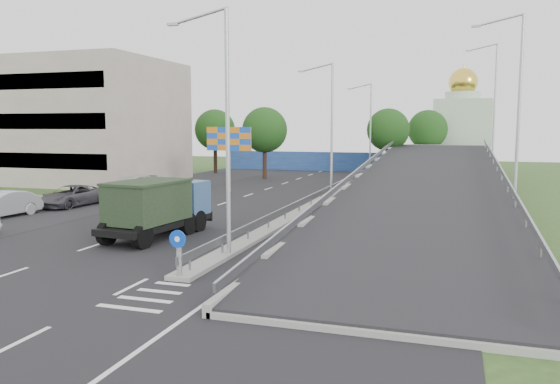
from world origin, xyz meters
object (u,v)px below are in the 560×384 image
at_px(lamp_post_far, 369,124).
at_px(dump_truck, 158,205).
at_px(sign_bollard, 179,253).
at_px(lamp_post_mid, 329,123).
at_px(lamp_post_near, 223,119).
at_px(parked_car_c, 71,196).
at_px(billboard, 229,143).
at_px(church, 461,129).
at_px(parked_car_d, 136,186).
at_px(parked_car_b, 0,204).
at_px(parked_car_e, 134,185).

height_order(lamp_post_far, dump_truck, lamp_post_far).
relative_size(sign_bollard, lamp_post_mid, 0.17).
height_order(lamp_post_near, parked_car_c, lamp_post_near).
bearing_deg(lamp_post_mid, billboard, 167.62).
relative_size(church, billboard, 2.51).
relative_size(parked_car_c, parked_car_d, 1.06).
xyz_separation_m(dump_truck, parked_car_d, (-10.66, 14.77, -0.89)).
xyz_separation_m(lamp_post_far, church, (9.89, 14.00, -0.50)).
bearing_deg(lamp_post_far, lamp_post_mid, -90.00).
xyz_separation_m(billboard, parked_car_d, (-6.42, -4.25, -3.47)).
bearing_deg(lamp_post_near, parked_car_b, 162.85).
distance_m(lamp_post_far, church, 17.15).
xyz_separation_m(lamp_post_mid, church, (9.89, 34.00, -0.50)).
bearing_deg(parked_car_c, church, 62.22).
bearing_deg(parked_car_c, parked_car_d, 88.38).
height_order(parked_car_c, parked_car_d, parked_car_c).
xyz_separation_m(lamp_post_mid, dump_truck, (-4.87, -17.03, -4.20)).
relative_size(sign_bollard, lamp_post_near, 0.17).
bearing_deg(lamp_post_near, lamp_post_far, 90.00).
bearing_deg(lamp_post_near, lamp_post_mid, 90.00).
distance_m(lamp_post_far, dump_truck, 37.58).
height_order(lamp_post_near, parked_car_e, lamp_post_near).
bearing_deg(parked_car_e, sign_bollard, -44.16).
bearing_deg(church, parked_car_b, -118.94).
height_order(lamp_post_near, dump_truck, lamp_post_near).
relative_size(lamp_post_mid, parked_car_b, 2.04).
height_order(church, parked_car_b, church).
xyz_separation_m(lamp_post_far, billboard, (-9.11, -18.00, -1.62)).
distance_m(lamp_post_mid, parked_car_d, 16.50).
bearing_deg(billboard, sign_bollard, -70.79).
distance_m(lamp_post_near, billboard, 23.87).
relative_size(lamp_post_near, parked_car_c, 1.92).
distance_m(church, parked_car_e, 44.77).
relative_size(lamp_post_near, church, 0.73).
bearing_deg(sign_bollard, parked_car_e, 126.00).
bearing_deg(parked_car_b, lamp_post_mid, 47.70).
xyz_separation_m(lamp_post_far, parked_car_b, (-17.05, -34.74, -4.99)).
height_order(parked_car_b, parked_car_c, parked_car_b).
distance_m(sign_bollard, church, 58.84).
xyz_separation_m(lamp_post_far, parked_car_c, (-16.13, -29.45, -5.08)).
distance_m(parked_car_b, parked_car_c, 5.37).
relative_size(sign_bollard, church, 0.12).
distance_m(sign_bollard, parked_car_e, 26.28).
bearing_deg(billboard, church, 59.30).
distance_m(church, parked_car_b, 55.87).
bearing_deg(parked_car_c, lamp_post_far, 64.43).
height_order(sign_bollard, lamp_post_near, lamp_post_near).
bearing_deg(parked_car_d, parked_car_e, -103.45).
bearing_deg(parked_car_b, billboard, 71.48).
relative_size(sign_bollard, parked_car_b, 0.34).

